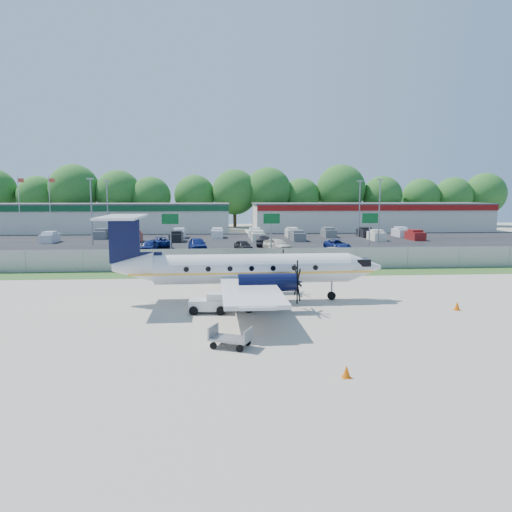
{
  "coord_description": "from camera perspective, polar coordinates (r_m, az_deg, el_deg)",
  "views": [
    {
      "loc": [
        -2.85,
        -31.43,
        7.0
      ],
      "look_at": [
        0.0,
        6.0,
        2.3
      ],
      "focal_mm": 35.0,
      "sensor_mm": 36.0,
      "label": 1
    }
  ],
  "objects": [
    {
      "name": "building_west",
      "position": [
        95.87,
        -17.14,
        4.21
      ],
      "size": [
        46.4,
        12.4,
        5.24
      ],
      "color": "silver",
      "rests_on": "ground"
    },
    {
      "name": "parked_car_f",
      "position": [
        66.85,
        -10.88,
        1.0
      ],
      "size": [
        3.64,
        5.4,
        1.38
      ],
      "primitive_type": "imported",
      "rotation": [
        0.0,
        0.0,
        3.44
      ],
      "color": "navy",
      "rests_on": "ground"
    },
    {
      "name": "light_pole_se",
      "position": [
        82.67,
        11.75,
        5.77
      ],
      "size": [
        0.9,
        0.35,
        9.09
      ],
      "color": "gray",
      "rests_on": "ground"
    },
    {
      "name": "parked_car_a",
      "position": [
        61.87,
        -12.12,
        0.48
      ],
      "size": [
        2.13,
        4.36,
        1.43
      ],
      "primitive_type": "imported",
      "rotation": [
        0.0,
        0.0,
        -0.11
      ],
      "color": "navy",
      "rests_on": "ground"
    },
    {
      "name": "light_pole_ne",
      "position": [
        73.11,
        13.93,
        5.55
      ],
      "size": [
        0.9,
        0.35,
        9.09
      ],
      "color": "gray",
      "rests_on": "ground"
    },
    {
      "name": "parking_lot",
      "position": [
        71.82,
        -2.06,
        1.55
      ],
      "size": [
        170.0,
        32.0,
        0.02
      ],
      "primitive_type": "cube",
      "color": "black",
      "rests_on": "ground"
    },
    {
      "name": "parked_car_d",
      "position": [
        61.06,
        2.45,
        0.55
      ],
      "size": [
        3.61,
        5.0,
        1.58
      ],
      "primitive_type": "imported",
      "rotation": [
        0.0,
        0.0,
        0.43
      ],
      "color": "beige",
      "rests_on": "ground"
    },
    {
      "name": "building_east",
      "position": [
        97.86,
        12.84,
        4.4
      ],
      "size": [
        44.4,
        12.4,
        5.24
      ],
      "color": "silver",
      "rests_on": "ground"
    },
    {
      "name": "cone_nose",
      "position": [
        32.64,
        21.99,
        -5.32
      ],
      "size": [
        0.38,
        0.38,
        0.54
      ],
      "color": "#DF5C07",
      "rests_on": "ground"
    },
    {
      "name": "ground",
      "position": [
        32.32,
        0.81,
        -5.37
      ],
      "size": [
        170.0,
        170.0,
        0.0
      ],
      "primitive_type": "plane",
      "color": "#B0A695",
      "rests_on": "ground"
    },
    {
      "name": "cone_port_wing",
      "position": [
        19.88,
        10.3,
        -12.89
      ],
      "size": [
        0.34,
        0.34,
        0.49
      ],
      "color": "#DF5C07",
      "rests_on": "ground"
    },
    {
      "name": "flagpole_east",
      "position": [
        90.88,
        -22.47,
        5.75
      ],
      "size": [
        1.06,
        0.12,
        10.0
      ],
      "color": "silver",
      "rests_on": "ground"
    },
    {
      "name": "light_pole_sw",
      "position": [
        81.28,
        -16.62,
        5.6
      ],
      "size": [
        0.9,
        0.35,
        9.09
      ],
      "color": "gray",
      "rests_on": "ground"
    },
    {
      "name": "aircraft",
      "position": [
        32.32,
        -1.08,
        -1.46
      ],
      "size": [
        18.01,
        17.79,
        5.62
      ],
      "color": "silver",
      "rests_on": "ground"
    },
    {
      "name": "tree_line",
      "position": [
        105.7,
        -2.8,
        3.33
      ],
      "size": [
        112.0,
        6.0,
        14.0
      ],
      "primitive_type": null,
      "color": "#22601C",
      "rests_on": "ground"
    },
    {
      "name": "sign_mid",
      "position": [
        54.75,
        1.79,
        3.59
      ],
      "size": [
        1.8,
        0.26,
        5.0
      ],
      "color": "gray",
      "rests_on": "ground"
    },
    {
      "name": "baggage_cart_near",
      "position": [
        23.13,
        -2.93,
        -9.34
      ],
      "size": [
        2.11,
        1.74,
        0.96
      ],
      "color": "gray",
      "rests_on": "ground"
    },
    {
      "name": "road_car_mid",
      "position": [
        54.18,
        8.49,
        -0.36
      ],
      "size": [
        5.08,
        3.79,
        1.28
      ],
      "primitive_type": "imported",
      "rotation": [
        0.0,
        0.0,
        -1.16
      ],
      "color": "beige",
      "rests_on": "ground"
    },
    {
      "name": "sign_right",
      "position": [
        56.99,
        12.88,
        3.55
      ],
      "size": [
        1.8,
        0.26,
        5.0
      ],
      "color": "gray",
      "rests_on": "ground"
    },
    {
      "name": "cone_starboard_wing",
      "position": [
        39.97,
        4.77,
        -2.66
      ],
      "size": [
        0.32,
        0.32,
        0.46
      ],
      "color": "#DF5C07",
      "rests_on": "ground"
    },
    {
      "name": "flagpole_west",
      "position": [
        92.55,
        -25.42,
        5.61
      ],
      "size": [
        1.06,
        0.12,
        10.0
      ],
      "color": "silver",
      "rests_on": "ground"
    },
    {
      "name": "parked_car_c",
      "position": [
        61.11,
        -1.46,
        0.56
      ],
      "size": [
        2.46,
        4.16,
        1.33
      ],
      "primitive_type": "imported",
      "rotation": [
        0.0,
        0.0,
        0.24
      ],
      "color": "black",
      "rests_on": "ground"
    },
    {
      "name": "parked_car_g",
      "position": [
        66.93,
        0.84,
        1.14
      ],
      "size": [
        2.24,
        4.57,
        1.44
      ],
      "primitive_type": "imported",
      "rotation": [
        0.0,
        0.0,
        2.97
      ],
      "color": "black",
      "rests_on": "ground"
    },
    {
      "name": "pushback_tug",
      "position": [
        29.79,
        -5.29,
        -5.37
      ],
      "size": [
        2.28,
        1.71,
        1.19
      ],
      "color": "silver",
      "rests_on": "ground"
    },
    {
      "name": "parked_car_b",
      "position": [
        61.65,
        -6.7,
        0.57
      ],
      "size": [
        2.72,
        5.12,
        1.66
      ],
      "primitive_type": "imported",
      "rotation": [
        0.0,
        0.0,
        0.16
      ],
      "color": "navy",
      "rests_on": "ground"
    },
    {
      "name": "sign_left",
      "position": [
        54.68,
        -9.77,
        3.48
      ],
      "size": [
        1.8,
        0.26,
        5.0
      ],
      "color": "gray",
      "rests_on": "ground"
    },
    {
      "name": "baggage_cart_far",
      "position": [
        32.19,
        -0.62,
        -4.42
      ],
      "size": [
        2.61,
        2.16,
        1.18
      ],
      "color": "gray",
      "rests_on": "ground"
    },
    {
      "name": "light_pole_nw",
      "position": [
        71.53,
        -18.31,
        5.36
      ],
      "size": [
        0.9,
        0.35,
        9.09
      ],
      "color": "gray",
      "rests_on": "ground"
    },
    {
      "name": "access_road",
      "position": [
        50.99,
        -1.11,
        -0.74
      ],
      "size": [
        170.0,
        8.0,
        0.02
      ],
      "primitive_type": "cube",
      "color": "black",
      "rests_on": "ground"
    },
    {
      "name": "perimeter_fence",
      "position": [
        45.91,
        -0.76,
        -0.37
      ],
      "size": [
        120.0,
        0.06,
        1.99
      ],
      "color": "gray",
      "rests_on": "ground"
    },
    {
      "name": "road_car_east",
      "position": [
        58.2,
        26.66,
        -0.53
      ],
      "size": [
        5.41,
        2.53,
        1.5
      ],
      "primitive_type": "imported",
      "rotation": [
        0.0,
        0.0,
        1.58
      ],
      "color": "beige",
      "rests_on": "ground"
    },
    {
      "name": "far_parking_rows",
      "position": [
        76.8,
        -2.21,
        1.9
      ],
      "size": [
        56.0,
        10.0,
        1.6
      ],
      "primitive_type": null,
      "color": "gray",
      "rests_on": "ground"
    },
    {
      "name": "road_car_west",
      "position": [
        49.97,
        -16.29,
        -1.2
      ],
      "size": [
        5.35,
        3.14,
        1.4
      ],
      "primitive_type": "imported",
      "rotation": [
        0.0,
        0.0,
        1.74
      ],
      "color": "beige",
      "rests_on": "ground"
    },
    {
      "name": "parked_car_e",
      "position": [
        62.92,
        9.27,
        0.66
      ],
      "size": [
        2.84,
        5.04,
        1.33
      ],
      "primitive_type": "imported",
      "rotation": [
        0.0,
        0.0,
        0.14
      ],
      "color": "navy",
      "rests_on": "ground"
    },
    {
      "name": "grass_verge",
      "position": [
        44.08,
        -0.59,
        -1.99
      ],
      "size": [
        170.0,
        4.0,
        0.02
      ],
      "primitive_type": "cube",
      "color": "#2D561E",
      "rests_on": "ground"
    }
  ]
}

